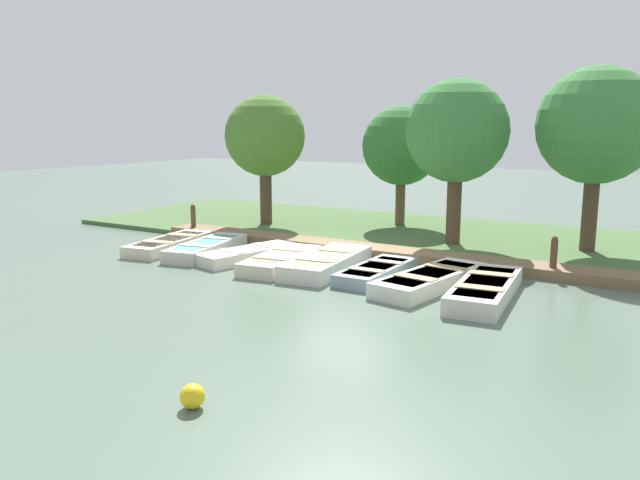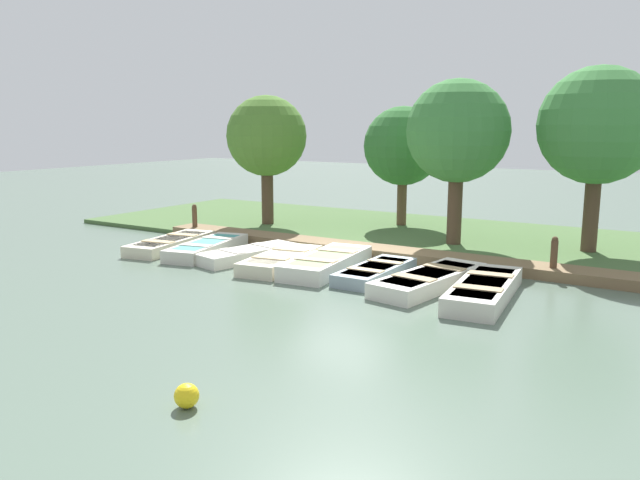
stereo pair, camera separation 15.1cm
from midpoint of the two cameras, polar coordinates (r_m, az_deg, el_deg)
name	(u,v)px [view 2 (the right image)]	position (r m, az deg, el deg)	size (l,w,h in m)	color
ground_plane	(343,264)	(16.86, 2.34, -2.23)	(80.00, 80.00, 0.00)	#566B5B
shore_bank	(416,234)	(21.26, 9.00, 0.51)	(8.00, 24.00, 0.15)	#476638
dock_walkway	(368,250)	(18.09, 4.62, -0.95)	(1.01, 14.55, 0.27)	brown
rowboat_0	(171,243)	(19.39, -13.24, -0.30)	(3.44, 1.61, 0.36)	beige
rowboat_1	(207,247)	(18.44, -10.04, -0.67)	(3.38, 1.67, 0.39)	beige
rowboat_2	(249,254)	(17.47, -6.30, -1.27)	(3.15, 1.64, 0.35)	silver
rowboat_3	(281,260)	(16.54, -3.32, -1.84)	(3.19, 1.51, 0.37)	beige
rowboat_4	(327,262)	(16.10, 0.90, -2.07)	(3.50, 1.55, 0.42)	silver
rowboat_5	(376,272)	(15.39, 5.38, -2.90)	(2.79, 0.99, 0.33)	#8C9EA8
rowboat_6	(430,280)	(14.66, 10.28, -3.58)	(3.66, 1.65, 0.38)	silver
rowboat_7	(484,290)	(13.98, 15.09, -4.39)	(3.61, 1.43, 0.42)	beige
mooring_post_near	(195,219)	(21.71, -11.19, 1.87)	(0.17, 0.17, 1.05)	brown
mooring_post_far	(554,257)	(16.26, 20.84, -1.49)	(0.17, 0.17, 1.05)	brown
buoy	(187,396)	(8.70, -11.60, -13.78)	(0.34, 0.34, 0.34)	yellow
park_tree_far_left	(267,137)	(22.64, -4.72, 9.37)	(2.87, 2.87, 4.75)	#4C3828
park_tree_left	(403,147)	(22.53, 7.80, 8.46)	(2.79, 2.79, 4.37)	brown
park_tree_center	(458,132)	(19.12, 12.71, 9.58)	(3.06, 3.06, 5.06)	#4C3828
park_tree_right	(598,126)	(19.15, 24.29, 9.44)	(3.27, 3.27, 5.33)	#4C3828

